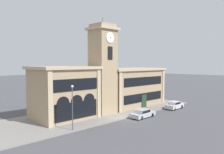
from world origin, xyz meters
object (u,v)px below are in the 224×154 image
street_lamp (72,101)px  parked_car_mid (174,105)px  parked_car_near (143,113)px  fire_hydrant (147,110)px

street_lamp → parked_car_mid: bearing=-4.6°
parked_car_near → street_lamp: (-12.46, 1.80, 3.31)m
parked_car_near → street_lamp: size_ratio=0.80×
parked_car_mid → parked_car_near: bearing=178.5°
parked_car_near → parked_car_mid: size_ratio=1.08×
parked_car_near → parked_car_mid: (10.03, 0.00, 0.04)m
parked_car_near → street_lamp: bearing=170.3°
parked_car_mid → street_lamp: street_lamp is taller
parked_car_mid → fire_hydrant: 6.96m
parked_car_near → parked_car_mid: 10.03m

